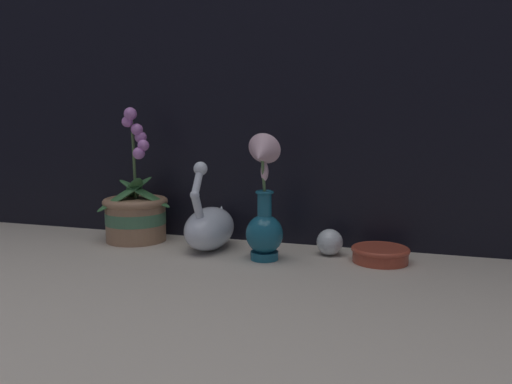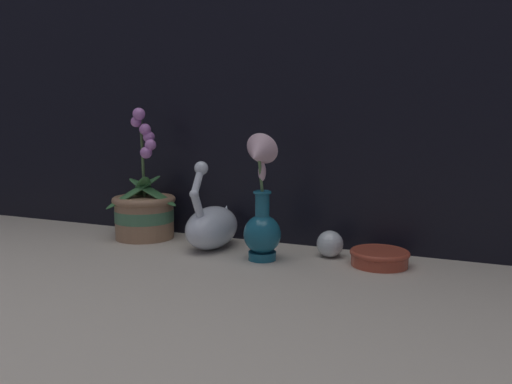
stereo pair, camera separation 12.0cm
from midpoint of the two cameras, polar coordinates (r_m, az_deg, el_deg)
The scene contains 7 objects.
ground_plane at distance 1.13m, azimuth -1.24°, elevation -8.48°, with size 2.80×2.80×0.00m, color #BCB2A3.
window_backdrop at distance 1.37m, azimuth 3.75°, elevation 19.80°, with size 2.80×0.03×1.20m.
orchid_potted_plant at distance 1.40m, azimuth -10.29°, elevation -2.07°, with size 0.19×0.19×0.36m.
swan_figurine at distance 1.27m, azimuth -2.32°, elevation -3.83°, with size 0.11×0.21×0.23m.
blue_vase at distance 1.15m, azimuth 3.58°, elevation -2.36°, with size 0.09×0.11×0.30m.
glass_sphere at distance 1.21m, azimuth 11.27°, elevation -5.87°, with size 0.06×0.06×0.06m.
amber_dish at distance 1.17m, azimuth 16.83°, elevation -7.11°, with size 0.13×0.13×0.04m.
Camera 2 is at (0.51, -0.96, 0.32)m, focal length 35.00 mm.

